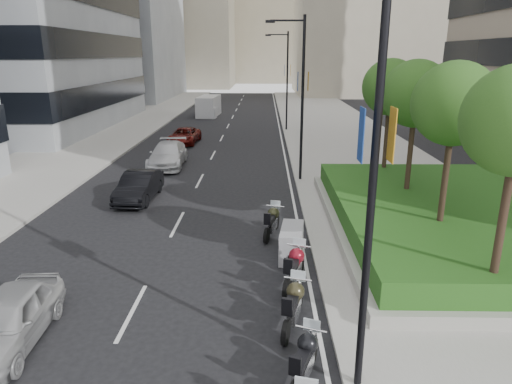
{
  "coord_description": "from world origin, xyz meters",
  "views": [
    {
      "loc": [
        2.25,
        -7.34,
        7.02
      ],
      "look_at": [
        1.93,
        9.22,
        2.0
      ],
      "focal_mm": 32.0,
      "sensor_mm": 36.0,
      "label": 1
    }
  ],
  "objects_px": {
    "car_a": "(9,319)",
    "lamp_post_0": "(366,163)",
    "delivery_van": "(208,107)",
    "motorcycle_3": "(293,305)",
    "car_b": "(139,186)",
    "lamp_post_2": "(286,76)",
    "lamp_post_1": "(300,92)",
    "motorcycle_6": "(272,222)",
    "car_d": "(184,136)",
    "motorcycle_2": "(305,360)",
    "motorcycle_4": "(294,267)",
    "motorcycle_5": "(292,243)",
    "car_c": "(168,155)"
  },
  "relations": [
    {
      "from": "car_a",
      "to": "lamp_post_0",
      "type": "bearing_deg",
      "value": -13.19
    },
    {
      "from": "car_a",
      "to": "delivery_van",
      "type": "distance_m",
      "value": 44.18
    },
    {
      "from": "motorcycle_3",
      "to": "car_b",
      "type": "xyz_separation_m",
      "value": [
        -7.05,
        10.93,
        0.09
      ]
    },
    {
      "from": "lamp_post_2",
      "to": "car_a",
      "type": "relative_size",
      "value": 2.24
    },
    {
      "from": "lamp_post_1",
      "to": "motorcycle_6",
      "type": "height_order",
      "value": "lamp_post_1"
    },
    {
      "from": "lamp_post_1",
      "to": "delivery_van",
      "type": "height_order",
      "value": "lamp_post_1"
    },
    {
      "from": "motorcycle_3",
      "to": "motorcycle_6",
      "type": "height_order",
      "value": "motorcycle_3"
    },
    {
      "from": "motorcycle_3",
      "to": "car_d",
      "type": "xyz_separation_m",
      "value": [
        -7.35,
        25.97,
        0.02
      ]
    },
    {
      "from": "lamp_post_0",
      "to": "car_a",
      "type": "height_order",
      "value": "lamp_post_0"
    },
    {
      "from": "motorcycle_2",
      "to": "car_d",
      "type": "distance_m",
      "value": 29.17
    },
    {
      "from": "lamp_post_2",
      "to": "motorcycle_4",
      "type": "height_order",
      "value": "lamp_post_2"
    },
    {
      "from": "motorcycle_6",
      "to": "car_b",
      "type": "height_order",
      "value": "car_b"
    },
    {
      "from": "lamp_post_0",
      "to": "motorcycle_5",
      "type": "relative_size",
      "value": 4.56
    },
    {
      "from": "lamp_post_2",
      "to": "car_c",
      "type": "relative_size",
      "value": 1.72
    },
    {
      "from": "motorcycle_4",
      "to": "motorcycle_5",
      "type": "relative_size",
      "value": 1.15
    },
    {
      "from": "motorcycle_5",
      "to": "lamp_post_0",
      "type": "bearing_deg",
      "value": -165.11
    },
    {
      "from": "motorcycle_2",
      "to": "motorcycle_6",
      "type": "height_order",
      "value": "motorcycle_6"
    },
    {
      "from": "motorcycle_4",
      "to": "motorcycle_6",
      "type": "distance_m",
      "value": 4.2
    },
    {
      "from": "lamp_post_1",
      "to": "car_b",
      "type": "distance_m",
      "value": 9.94
    },
    {
      "from": "lamp_post_0",
      "to": "motorcycle_3",
      "type": "bearing_deg",
      "value": 114.62
    },
    {
      "from": "motorcycle_2",
      "to": "car_a",
      "type": "xyz_separation_m",
      "value": [
        -7.27,
        1.3,
        0.11
      ]
    },
    {
      "from": "lamp_post_2",
      "to": "motorcycle_5",
      "type": "relative_size",
      "value": 4.56
    },
    {
      "from": "motorcycle_4",
      "to": "car_a",
      "type": "xyz_separation_m",
      "value": [
        -7.32,
        -3.16,
        0.06
      ]
    },
    {
      "from": "motorcycle_6",
      "to": "delivery_van",
      "type": "relative_size",
      "value": 0.39
    },
    {
      "from": "lamp_post_0",
      "to": "motorcycle_5",
      "type": "height_order",
      "value": "lamp_post_0"
    },
    {
      "from": "lamp_post_0",
      "to": "car_d",
      "type": "relative_size",
      "value": 1.97
    },
    {
      "from": "motorcycle_3",
      "to": "car_a",
      "type": "distance_m",
      "value": 7.22
    },
    {
      "from": "motorcycle_3",
      "to": "car_c",
      "type": "bearing_deg",
      "value": 36.68
    },
    {
      "from": "motorcycle_4",
      "to": "car_d",
      "type": "bearing_deg",
      "value": 35.35
    },
    {
      "from": "lamp_post_2",
      "to": "car_d",
      "type": "height_order",
      "value": "lamp_post_2"
    },
    {
      "from": "car_a",
      "to": "car_b",
      "type": "bearing_deg",
      "value": 86.49
    },
    {
      "from": "lamp_post_1",
      "to": "car_b",
      "type": "bearing_deg",
      "value": -155.86
    },
    {
      "from": "lamp_post_1",
      "to": "motorcycle_5",
      "type": "xyz_separation_m",
      "value": [
        -0.92,
        -10.29,
        -4.5
      ]
    },
    {
      "from": "motorcycle_2",
      "to": "car_b",
      "type": "distance_m",
      "value": 14.98
    },
    {
      "from": "car_b",
      "to": "delivery_van",
      "type": "height_order",
      "value": "delivery_van"
    },
    {
      "from": "lamp_post_1",
      "to": "motorcycle_4",
      "type": "relative_size",
      "value": 3.97
    },
    {
      "from": "motorcycle_3",
      "to": "car_b",
      "type": "distance_m",
      "value": 13.0
    },
    {
      "from": "motorcycle_4",
      "to": "car_d",
      "type": "relative_size",
      "value": 0.5
    },
    {
      "from": "motorcycle_6",
      "to": "motorcycle_3",
      "type": "bearing_deg",
      "value": -160.79
    },
    {
      "from": "car_d",
      "to": "motorcycle_4",
      "type": "bearing_deg",
      "value": -69.2
    },
    {
      "from": "lamp_post_1",
      "to": "lamp_post_2",
      "type": "xyz_separation_m",
      "value": [
        0.0,
        18.0,
        0.0
      ]
    },
    {
      "from": "motorcycle_3",
      "to": "motorcycle_4",
      "type": "distance_m",
      "value": 2.24
    },
    {
      "from": "lamp_post_1",
      "to": "motorcycle_2",
      "type": "relative_size",
      "value": 4.34
    },
    {
      "from": "lamp_post_2",
      "to": "delivery_van",
      "type": "relative_size",
      "value": 1.61
    },
    {
      "from": "lamp_post_1",
      "to": "car_a",
      "type": "height_order",
      "value": "lamp_post_1"
    },
    {
      "from": "motorcycle_4",
      "to": "motorcycle_5",
      "type": "bearing_deg",
      "value": 17.07
    },
    {
      "from": "lamp_post_0",
      "to": "lamp_post_2",
      "type": "bearing_deg",
      "value": 90.0
    },
    {
      "from": "lamp_post_2",
      "to": "motorcycle_3",
      "type": "bearing_deg",
      "value": -91.95
    },
    {
      "from": "lamp_post_1",
      "to": "car_b",
      "type": "relative_size",
      "value": 2.1
    },
    {
      "from": "motorcycle_2",
      "to": "car_a",
      "type": "relative_size",
      "value": 0.52
    }
  ]
}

